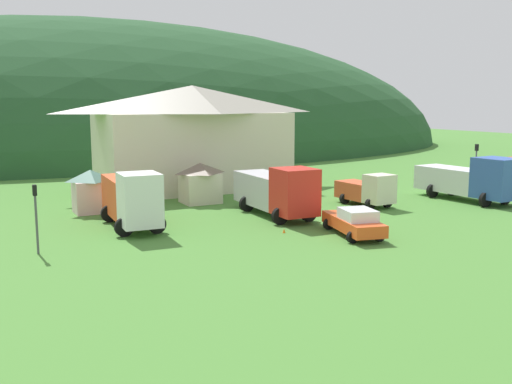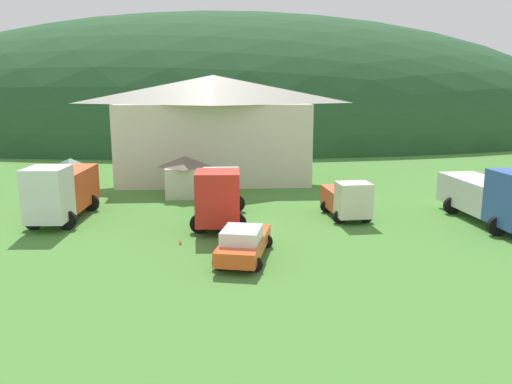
# 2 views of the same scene
# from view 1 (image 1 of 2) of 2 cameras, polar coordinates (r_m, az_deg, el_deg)

# --- Properties ---
(ground_plane) EXTENTS (200.00, 200.00, 0.00)m
(ground_plane) POSITION_cam_1_polar(r_m,az_deg,el_deg) (38.90, 4.87, -2.60)
(ground_plane) COLOR #477F33
(forested_hill_backdrop) EXTENTS (123.61, 60.00, 39.62)m
(forested_hill_backdrop) POSITION_cam_1_polar(r_m,az_deg,el_deg) (93.07, -14.73, 3.86)
(forested_hill_backdrop) COLOR #234C28
(forested_hill_backdrop) RESTS_ON ground
(depot_building) EXTENTS (17.25, 8.72, 9.11)m
(depot_building) POSITION_cam_1_polar(r_m,az_deg,el_deg) (51.36, -6.23, 5.46)
(depot_building) COLOR beige
(depot_building) RESTS_ON ground
(play_shed_cream) EXTENTS (2.97, 2.60, 3.10)m
(play_shed_cream) POSITION_cam_1_polar(r_m,az_deg,el_deg) (44.59, -5.51, 0.95)
(play_shed_cream) COLOR beige
(play_shed_cream) RESTS_ON ground
(play_shed_pink) EXTENTS (2.53, 2.23, 3.03)m
(play_shed_pink) POSITION_cam_1_polar(r_m,az_deg,el_deg) (42.12, -15.93, 0.13)
(play_shed_pink) COLOR beige
(play_shed_pink) RESTS_ON ground
(heavy_rig_white) EXTENTS (3.26, 7.62, 3.65)m
(heavy_rig_white) POSITION_cam_1_polar(r_m,az_deg,el_deg) (36.37, -12.14, -0.55)
(heavy_rig_white) COLOR white
(heavy_rig_white) RESTS_ON ground
(crane_truck_red) EXTENTS (3.36, 8.26, 3.55)m
(crane_truck_red) POSITION_cam_1_polar(r_m,az_deg,el_deg) (39.07, 2.08, 0.17)
(crane_truck_red) COLOR red
(crane_truck_red) RESTS_ON ground
(light_truck_cream) EXTENTS (2.68, 4.86, 2.50)m
(light_truck_cream) POSITION_cam_1_polar(r_m,az_deg,el_deg) (43.91, 10.95, 0.22)
(light_truck_cream) COLOR beige
(light_truck_cream) RESTS_ON ground
(box_truck_blue) EXTENTS (3.68, 8.58, 3.59)m
(box_truck_blue) POSITION_cam_1_polar(r_m,az_deg,el_deg) (48.04, 20.51, 1.23)
(box_truck_blue) COLOR #3356AD
(box_truck_blue) RESTS_ON ground
(service_pickup_orange) EXTENTS (3.07, 5.50, 1.66)m
(service_pickup_orange) POSITION_cam_1_polar(r_m,az_deg,el_deg) (34.12, 9.64, -2.91)
(service_pickup_orange) COLOR #EC5221
(service_pickup_orange) RESTS_ON ground
(traffic_light_west) EXTENTS (0.20, 0.32, 3.59)m
(traffic_light_west) POSITION_cam_1_polar(r_m,az_deg,el_deg) (31.42, -20.85, -1.77)
(traffic_light_west) COLOR #4C4C51
(traffic_light_west) RESTS_ON ground
(traffic_light_east) EXTENTS (0.20, 0.32, 4.25)m
(traffic_light_east) POSITION_cam_1_polar(r_m,az_deg,el_deg) (51.37, 20.82, 2.59)
(traffic_light_east) COLOR #4C4C51
(traffic_light_east) RESTS_ON ground
(traffic_cone_near_pickup) EXTENTS (0.36, 0.36, 0.51)m
(traffic_cone_near_pickup) POSITION_cam_1_polar(r_m,az_deg,el_deg) (34.57, 2.78, -4.04)
(traffic_cone_near_pickup) COLOR orange
(traffic_cone_near_pickup) RESTS_ON ground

